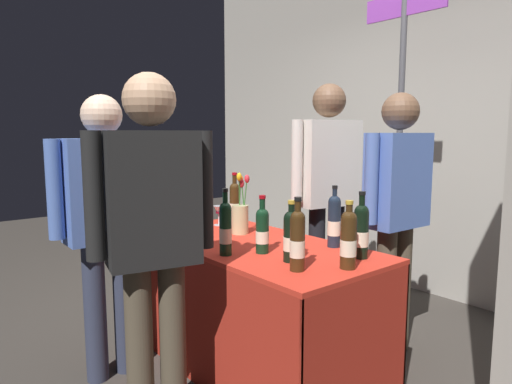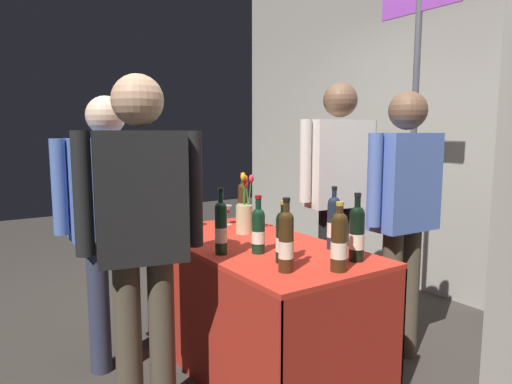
{
  "view_description": "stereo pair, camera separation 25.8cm",
  "coord_description": "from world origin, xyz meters",
  "px_view_note": "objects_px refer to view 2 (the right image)",
  "views": [
    {
      "loc": [
        1.97,
        -1.63,
        1.39
      ],
      "look_at": [
        0.0,
        0.0,
        1.05
      ],
      "focal_mm": 31.76,
      "sensor_mm": 36.0,
      "label": 1
    },
    {
      "loc": [
        2.12,
        -1.43,
        1.39
      ],
      "look_at": [
        0.0,
        0.0,
        1.05
      ],
      "focal_mm": 31.76,
      "sensor_mm": 36.0,
      "label": 2
    }
  ],
  "objects_px": {
    "tasting_table": "(256,282)",
    "taster_foreground_right": "(110,209)",
    "booth_signpost": "(414,122)",
    "vendor_presenter": "(338,180)",
    "wine_glass_near_vendor": "(227,210)",
    "flower_vase": "(244,215)",
    "featured_wine_bottle": "(357,233)",
    "display_bottle_0": "(221,227)"
  },
  "relations": [
    {
      "from": "vendor_presenter",
      "to": "wine_glass_near_vendor",
      "type": "bearing_deg",
      "value": -17.28
    },
    {
      "from": "flower_vase",
      "to": "booth_signpost",
      "type": "distance_m",
      "value": 1.34
    },
    {
      "from": "display_bottle_0",
      "to": "taster_foreground_right",
      "type": "distance_m",
      "value": 0.69
    },
    {
      "from": "featured_wine_bottle",
      "to": "booth_signpost",
      "type": "height_order",
      "value": "booth_signpost"
    },
    {
      "from": "flower_vase",
      "to": "booth_signpost",
      "type": "xyz_separation_m",
      "value": [
        0.39,
        1.14,
        0.59
      ]
    },
    {
      "from": "wine_glass_near_vendor",
      "to": "booth_signpost",
      "type": "bearing_deg",
      "value": 57.6
    },
    {
      "from": "flower_vase",
      "to": "taster_foreground_right",
      "type": "xyz_separation_m",
      "value": [
        -0.2,
        -0.79,
        0.08
      ]
    },
    {
      "from": "featured_wine_bottle",
      "to": "display_bottle_0",
      "type": "distance_m",
      "value": 0.69
    },
    {
      "from": "featured_wine_bottle",
      "to": "flower_vase",
      "type": "height_order",
      "value": "flower_vase"
    },
    {
      "from": "wine_glass_near_vendor",
      "to": "taster_foreground_right",
      "type": "bearing_deg",
      "value": -82.83
    },
    {
      "from": "wine_glass_near_vendor",
      "to": "flower_vase",
      "type": "xyz_separation_m",
      "value": [
        0.3,
        -0.05,
        0.02
      ]
    },
    {
      "from": "featured_wine_bottle",
      "to": "taster_foreground_right",
      "type": "distance_m",
      "value": 1.38
    },
    {
      "from": "wine_glass_near_vendor",
      "to": "flower_vase",
      "type": "distance_m",
      "value": 0.31
    },
    {
      "from": "vendor_presenter",
      "to": "taster_foreground_right",
      "type": "relative_size",
      "value": 1.09
    },
    {
      "from": "tasting_table",
      "to": "booth_signpost",
      "type": "relative_size",
      "value": 0.64
    },
    {
      "from": "featured_wine_bottle",
      "to": "flower_vase",
      "type": "relative_size",
      "value": 0.88
    },
    {
      "from": "tasting_table",
      "to": "display_bottle_0",
      "type": "height_order",
      "value": "display_bottle_0"
    },
    {
      "from": "display_bottle_0",
      "to": "booth_signpost",
      "type": "bearing_deg",
      "value": 88.75
    },
    {
      "from": "tasting_table",
      "to": "vendor_presenter",
      "type": "height_order",
      "value": "vendor_presenter"
    },
    {
      "from": "vendor_presenter",
      "to": "display_bottle_0",
      "type": "bearing_deg",
      "value": 24.1
    },
    {
      "from": "wine_glass_near_vendor",
      "to": "vendor_presenter",
      "type": "xyz_separation_m",
      "value": [
        0.35,
        0.72,
        0.2
      ]
    },
    {
      "from": "tasting_table",
      "to": "taster_foreground_right",
      "type": "height_order",
      "value": "taster_foreground_right"
    },
    {
      "from": "display_bottle_0",
      "to": "vendor_presenter",
      "type": "distance_m",
      "value": 1.18
    },
    {
      "from": "tasting_table",
      "to": "flower_vase",
      "type": "distance_m",
      "value": 0.44
    },
    {
      "from": "tasting_table",
      "to": "wine_glass_near_vendor",
      "type": "xyz_separation_m",
      "value": [
        -0.56,
        0.13,
        0.33
      ]
    },
    {
      "from": "featured_wine_bottle",
      "to": "flower_vase",
      "type": "xyz_separation_m",
      "value": [
        -0.84,
        -0.13,
        -0.03
      ]
    },
    {
      "from": "featured_wine_bottle",
      "to": "taster_foreground_right",
      "type": "height_order",
      "value": "taster_foreground_right"
    },
    {
      "from": "booth_signpost",
      "to": "taster_foreground_right",
      "type": "bearing_deg",
      "value": -106.96
    },
    {
      "from": "featured_wine_bottle",
      "to": "taster_foreground_right",
      "type": "relative_size",
      "value": 0.22
    },
    {
      "from": "wine_glass_near_vendor",
      "to": "taster_foreground_right",
      "type": "xyz_separation_m",
      "value": [
        0.1,
        -0.83,
        0.1
      ]
    },
    {
      "from": "display_bottle_0",
      "to": "vendor_presenter",
      "type": "bearing_deg",
      "value": 105.0
    },
    {
      "from": "booth_signpost",
      "to": "vendor_presenter",
      "type": "bearing_deg",
      "value": -131.98
    },
    {
      "from": "wine_glass_near_vendor",
      "to": "vendor_presenter",
      "type": "height_order",
      "value": "vendor_presenter"
    },
    {
      "from": "wine_glass_near_vendor",
      "to": "flower_vase",
      "type": "relative_size",
      "value": 0.35
    },
    {
      "from": "flower_vase",
      "to": "booth_signpost",
      "type": "bearing_deg",
      "value": 71.12
    },
    {
      "from": "wine_glass_near_vendor",
      "to": "vendor_presenter",
      "type": "relative_size",
      "value": 0.08
    },
    {
      "from": "tasting_table",
      "to": "featured_wine_bottle",
      "type": "height_order",
      "value": "featured_wine_bottle"
    },
    {
      "from": "tasting_table",
      "to": "booth_signpost",
      "type": "height_order",
      "value": "booth_signpost"
    },
    {
      "from": "featured_wine_bottle",
      "to": "taster_foreground_right",
      "type": "bearing_deg",
      "value": -138.64
    },
    {
      "from": "tasting_table",
      "to": "booth_signpost",
      "type": "bearing_deg",
      "value": 84.09
    },
    {
      "from": "vendor_presenter",
      "to": "booth_signpost",
      "type": "distance_m",
      "value": 0.65
    },
    {
      "from": "tasting_table",
      "to": "vendor_presenter",
      "type": "xyz_separation_m",
      "value": [
        -0.21,
        0.85,
        0.53
      ]
    }
  ]
}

